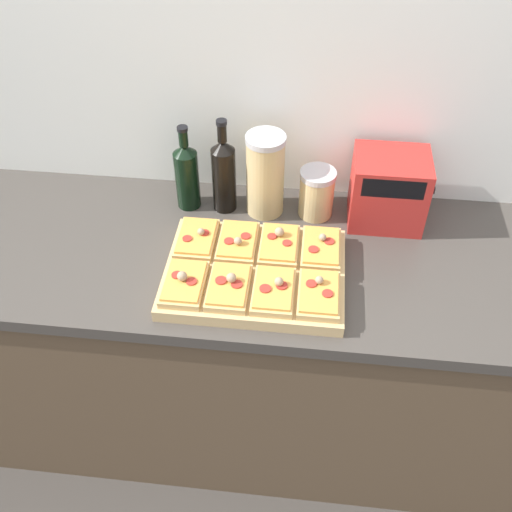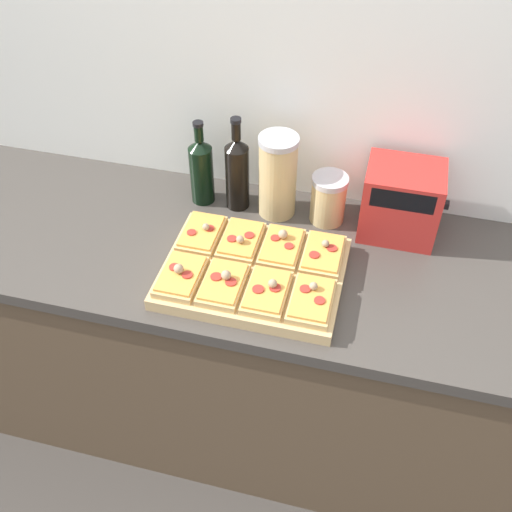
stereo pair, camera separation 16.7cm
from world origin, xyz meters
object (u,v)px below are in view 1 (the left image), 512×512
(cutting_board, at_px, (255,273))
(wine_bottle, at_px, (224,174))
(olive_oil_bottle, at_px, (187,175))
(grain_jar_short, at_px, (317,193))
(toaster_oven, at_px, (388,189))
(grain_jar_tall, at_px, (265,175))

(cutting_board, xyz_separation_m, wine_bottle, (-0.13, 0.31, 0.11))
(olive_oil_bottle, bearing_deg, grain_jar_short, 0.00)
(toaster_oven, bearing_deg, cutting_board, -140.49)
(wine_bottle, distance_m, toaster_oven, 0.50)
(cutting_board, distance_m, grain_jar_short, 0.35)
(grain_jar_tall, bearing_deg, olive_oil_bottle, -180.00)
(grain_jar_tall, bearing_deg, toaster_oven, -0.13)
(wine_bottle, xyz_separation_m, grain_jar_short, (0.29, 0.00, -0.05))
(wine_bottle, bearing_deg, toaster_oven, -0.10)
(olive_oil_bottle, height_order, wine_bottle, wine_bottle)
(grain_jar_short, xyz_separation_m, toaster_oven, (0.21, -0.00, 0.03))
(grain_jar_short, bearing_deg, wine_bottle, -180.00)
(wine_bottle, height_order, grain_jar_tall, wine_bottle)
(grain_jar_tall, xyz_separation_m, grain_jar_short, (0.16, 0.00, -0.06))
(olive_oil_bottle, distance_m, grain_jar_short, 0.40)
(wine_bottle, relative_size, toaster_oven, 1.28)
(olive_oil_bottle, relative_size, toaster_oven, 1.16)
(grain_jar_tall, distance_m, grain_jar_short, 0.17)
(cutting_board, height_order, toaster_oven, toaster_oven)
(grain_jar_tall, height_order, toaster_oven, grain_jar_tall)
(wine_bottle, height_order, grain_jar_short, wine_bottle)
(olive_oil_bottle, xyz_separation_m, toaster_oven, (0.62, -0.00, -0.00))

